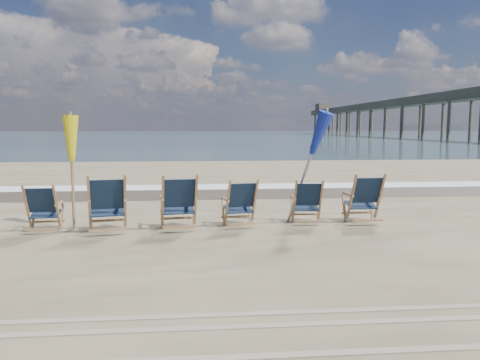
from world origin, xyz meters
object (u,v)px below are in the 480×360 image
Objects in this scene: beach_chair_2 at (196,202)px; beach_chair_4 at (321,202)px; beach_chair_3 at (255,203)px; umbrella_yellow at (71,145)px; umbrella_blue at (305,134)px; beach_chair_5 at (380,198)px; beach_chair_1 at (125,203)px; fishing_pier at (417,112)px; beach_chair_0 at (57,208)px.

beach_chair_2 is 2.47m from beach_chair_4.
umbrella_yellow is at bearing -11.98° from beach_chair_3.
umbrella_blue is at bearing -22.89° from beach_chair_4.
beach_chair_5 is 0.44× the size of umbrella_blue.
beach_chair_1 is 3.75m from beach_chair_4.
fishing_pier is at bearing -113.87° from beach_chair_4.
beach_chair_0 is 4.98m from beach_chair_4.
beach_chair_5 is 6.03m from umbrella_yellow.
beach_chair_2 is at bearing -8.06° from umbrella_yellow.
umbrella_blue is at bearing 178.91° from beach_chair_1.
beach_chair_4 is 0.39× the size of umbrella_blue.
beach_chair_1 is 1.07× the size of beach_chair_5.
umbrella_blue is (-0.29, 0.14, 1.34)m from beach_chair_4.
beach_chair_5 is at bearing -116.09° from fishing_pier.
umbrella_blue reaches higher than beach_chair_3.
beach_chair_3 is 0.92× the size of beach_chair_5.
beach_chair_5 is at bearing -179.34° from beach_chair_4.
fishing_pier is (41.15, 71.87, 3.05)m from umbrella_yellow.
beach_chair_2 is 3.64m from beach_chair_5.
beach_chair_4 is 0.01× the size of fishing_pier.
umbrella_yellow reaches higher than beach_chair_3.
beach_chair_3 reaches higher than beach_chair_4.
beach_chair_5 is (1.18, -0.05, 0.06)m from beach_chair_4.
beach_chair_3 is at bearing -179.99° from beach_chair_0.
beach_chair_4 is at bearing -116.86° from fishing_pier.
beach_chair_5 is at bearing -7.35° from umbrella_blue.
umbrella_yellow is (-3.42, 0.12, 1.12)m from beach_chair_3.
fishing_pier reaches higher than umbrella_yellow.
beach_chair_4 is at bearing -4.38° from beach_chair_5.
beach_chair_5 reaches higher than beach_chair_4.
beach_chair_2 reaches higher than beach_chair_4.
beach_chair_0 is 1.19m from umbrella_yellow.
beach_chair_3 is (1.13, 0.20, -0.06)m from beach_chair_2.
beach_chair_2 is 1.04× the size of beach_chair_5.
beach_chair_1 is at bearing 2.44° from beach_chair_5.
beach_chair_5 is at bearing 179.57° from beach_chair_0.
beach_chair_3 is 0.45× the size of umbrella_yellow.
umbrella_blue is at bearing -175.94° from beach_chair_2.
beach_chair_1 is 2.42m from beach_chair_3.
beach_chair_2 is (2.52, -0.04, 0.08)m from beach_chair_0.
beach_chair_1 is 1.02× the size of beach_chair_2.
beach_chair_1 is 82.80m from fishing_pier.
umbrella_yellow is (-5.93, 0.06, 1.08)m from beach_chair_5.
beach_chair_2 is (1.27, 0.12, -0.01)m from beach_chair_1.
beach_chair_0 is at bearing -17.76° from beach_chair_1.
beach_chair_1 is 4.92m from beach_chair_5.
beach_chair_2 is 1.13× the size of beach_chair_3.
umbrella_yellow is at bearing -178.31° from umbrella_blue.
beach_chair_4 is 0.89× the size of beach_chair_5.
beach_chair_0 is 1.26m from beach_chair_1.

